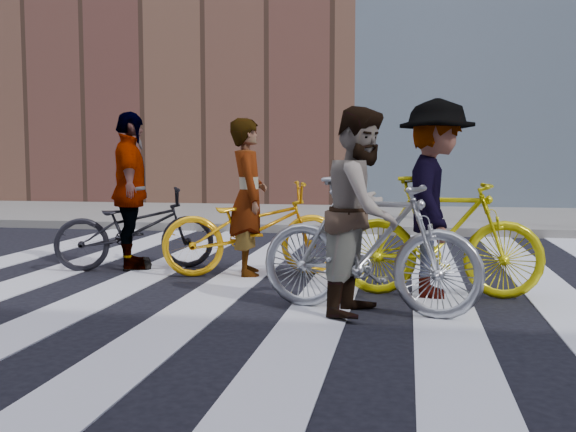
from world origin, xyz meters
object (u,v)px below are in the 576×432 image
(bike_yellow_left, at_px, (253,229))
(rider_right, at_px, (436,199))
(bike_dark_rear, at_px, (135,229))
(rider_left, at_px, (248,197))
(bike_yellow_right, at_px, (440,237))
(rider_rear, at_px, (131,191))
(rider_mid, at_px, (363,211))
(bike_silver_mid, at_px, (368,246))

(bike_yellow_left, xyz_separation_m, rider_right, (2.02, -0.85, 0.42))
(bike_dark_rear, height_order, rider_left, rider_left)
(bike_yellow_right, relative_size, rider_left, 1.09)
(bike_dark_rear, distance_m, rider_rear, 0.46)
(bike_dark_rear, xyz_separation_m, rider_mid, (2.86, -1.82, 0.40))
(bike_yellow_left, height_order, bike_silver_mid, bike_silver_mid)
(bike_yellow_left, xyz_separation_m, rider_mid, (1.37, -1.67, 0.36))
(bike_dark_rear, distance_m, rider_right, 3.68)
(bike_dark_rear, bearing_deg, bike_yellow_left, -119.38)
(rider_mid, height_order, rider_rear, rider_rear)
(bike_dark_rear, relative_size, rider_mid, 1.05)
(bike_yellow_right, bearing_deg, bike_silver_mid, 142.90)
(rider_right, bearing_deg, rider_rear, 75.60)
(rider_right, bearing_deg, rider_mid, 142.90)
(rider_left, distance_m, rider_rear, 1.50)
(rider_rear, bearing_deg, rider_right, -129.38)
(bike_yellow_right, xyz_separation_m, bike_dark_rear, (-3.56, 0.99, -0.09))
(bike_yellow_left, relative_size, bike_dark_rear, 1.09)
(bike_silver_mid, bearing_deg, rider_left, 54.92)
(bike_silver_mid, xyz_separation_m, rider_mid, (-0.05, 0.00, 0.30))
(bike_silver_mid, height_order, bike_yellow_right, bike_silver_mid)
(bike_yellow_right, distance_m, rider_right, 0.37)
(bike_yellow_right, height_order, rider_left, rider_left)
(rider_rear, bearing_deg, bike_yellow_right, -129.18)
(bike_yellow_left, bearing_deg, rider_mid, -158.13)
(bike_silver_mid, bearing_deg, rider_mid, 103.54)
(bike_dark_rear, bearing_deg, rider_right, -129.59)
(bike_yellow_left, height_order, rider_left, rider_left)
(bike_yellow_left, xyz_separation_m, rider_left, (-0.05, 0.00, 0.36))
(bike_yellow_left, relative_size, bike_silver_mid, 1.04)
(bike_yellow_right, xyz_separation_m, rider_mid, (-0.70, -0.83, 0.31))
(rider_mid, bearing_deg, bike_silver_mid, -76.46)
(bike_silver_mid, relative_size, bike_dark_rear, 1.05)
(bike_silver_mid, relative_size, rider_mid, 1.11)
(bike_yellow_left, bearing_deg, rider_rear, 67.15)
(rider_left, relative_size, rider_right, 0.94)
(bike_silver_mid, xyz_separation_m, rider_rear, (-2.96, 1.82, 0.36))
(rider_left, height_order, rider_right, rider_right)
(bike_yellow_left, relative_size, rider_left, 1.14)
(bike_yellow_left, distance_m, bike_dark_rear, 1.50)
(bike_yellow_right, xyz_separation_m, rider_right, (-0.05, -0.00, 0.37))
(bike_yellow_right, xyz_separation_m, rider_left, (-2.12, 0.85, 0.31))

